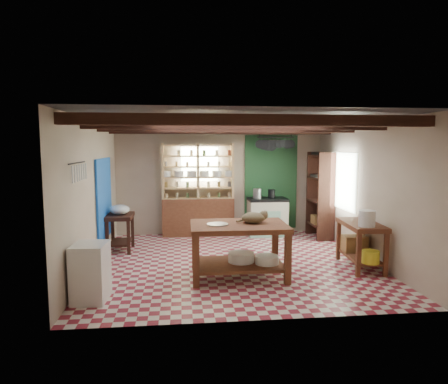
{
  "coord_description": "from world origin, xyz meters",
  "views": [
    {
      "loc": [
        -0.96,
        -7.13,
        2.15
      ],
      "look_at": [
        -0.15,
        0.3,
        1.28
      ],
      "focal_mm": 32.0,
      "sensor_mm": 36.0,
      "label": 1
    }
  ],
  "objects": [
    {
      "name": "utensil_rail",
      "position": [
        -2.44,
        -1.2,
        1.78
      ],
      "size": [
        0.06,
        0.9,
        0.28
      ],
      "primitive_type": "cube",
      "color": "black",
      "rests_on": "wall_left"
    },
    {
      "name": "blue_wall_patch",
      "position": [
        -2.47,
        0.9,
        1.1
      ],
      "size": [
        0.04,
        1.4,
        1.6
      ],
      "primitive_type": "cube",
      "color": "blue",
      "rests_on": "wall_left"
    },
    {
      "name": "cat",
      "position": [
        0.22,
        -0.77,
        0.97
      ],
      "size": [
        0.44,
        0.36,
        0.18
      ],
      "primitive_type": "ellipsoid",
      "rotation": [
        0.0,
        0.0,
        0.16
      ],
      "color": "olive",
      "rests_on": "work_table"
    },
    {
      "name": "basin_large",
      "position": [
        0.02,
        -0.77,
        0.31
      ],
      "size": [
        0.44,
        0.44,
        0.15
      ],
      "primitive_type": "cylinder",
      "rotation": [
        0.0,
        0.0,
        -0.02
      ],
      "color": "silver",
      "rests_on": "work_table"
    },
    {
      "name": "window_right",
      "position": [
        2.48,
        1.0,
        1.4
      ],
      "size": [
        0.02,
        1.3,
        1.2
      ],
      "primitive_type": "cube",
      "color": "silver",
      "rests_on": "wall_right"
    },
    {
      "name": "work_table",
      "position": [
        -0.03,
        -0.82,
        0.44
      ],
      "size": [
        1.57,
        1.06,
        0.88
      ],
      "primitive_type": "cube",
      "rotation": [
        0.0,
        0.0,
        -0.02
      ],
      "color": "brown",
      "rests_on": "floor"
    },
    {
      "name": "floor",
      "position": [
        0.0,
        0.0,
        -0.01
      ],
      "size": [
        5.0,
        5.0,
        0.02
      ],
      "primitive_type": "cube",
      "color": "maroon",
      "rests_on": "ground"
    },
    {
      "name": "stove",
      "position": [
        1.1,
        2.15,
        0.45
      ],
      "size": [
        0.92,
        0.63,
        0.9
      ],
      "primitive_type": "cube",
      "rotation": [
        0.0,
        0.0,
        0.01
      ],
      "color": "beige",
      "rests_on": "floor"
    },
    {
      "name": "pot_rack",
      "position": [
        1.25,
        2.05,
        2.18
      ],
      "size": [
        0.86,
        0.12,
        0.36
      ],
      "primitive_type": "cube",
      "color": "black",
      "rests_on": "ceiling"
    },
    {
      "name": "kettle_left",
      "position": [
        0.85,
        2.15,
        1.01
      ],
      "size": [
        0.2,
        0.2,
        0.23
      ],
      "primitive_type": "cylinder",
      "rotation": [
        0.0,
        0.0,
        0.01
      ],
      "color": "#9C9CA3",
      "rests_on": "stove"
    },
    {
      "name": "wall_back",
      "position": [
        0.0,
        2.5,
        1.3
      ],
      "size": [
        5.0,
        0.04,
        2.6
      ],
      "primitive_type": "cube",
      "color": "#BFB09A",
      "rests_on": "floor"
    },
    {
      "name": "ceiling_beams",
      "position": [
        0.0,
        0.0,
        2.48
      ],
      "size": [
        5.0,
        3.8,
        0.15
      ],
      "primitive_type": "cube",
      "color": "#381C13",
      "rests_on": "ceiling"
    },
    {
      "name": "wall_left",
      "position": [
        -2.5,
        0.0,
        1.3
      ],
      "size": [
        0.04,
        5.0,
        2.6
      ],
      "primitive_type": "cube",
      "color": "#BFB09A",
      "rests_on": "floor"
    },
    {
      "name": "basin_small",
      "position": [
        0.42,
        -0.93,
        0.3
      ],
      "size": [
        0.39,
        0.39,
        0.13
      ],
      "primitive_type": "cylinder",
      "rotation": [
        0.0,
        0.0,
        -0.02
      ],
      "color": "silver",
      "rests_on": "work_table"
    },
    {
      "name": "yellow_tub",
      "position": [
        2.15,
        -1.02,
        0.32
      ],
      "size": [
        0.3,
        0.3,
        0.21
      ],
      "primitive_type": "cylinder",
      "rotation": [
        0.0,
        0.0,
        -0.07
      ],
      "color": "gold",
      "rests_on": "right_counter"
    },
    {
      "name": "wicker_basket",
      "position": [
        2.2,
        -0.27,
        0.36
      ],
      "size": [
        0.43,
        0.36,
        0.29
      ],
      "primitive_type": "cube",
      "rotation": [
        0.0,
        0.0,
        -0.07
      ],
      "color": "olive",
      "rests_on": "right_counter"
    },
    {
      "name": "right_counter",
      "position": [
        2.18,
        -0.57,
        0.4
      ],
      "size": [
        0.65,
        1.17,
        0.81
      ],
      "primitive_type": "cube",
      "rotation": [
        0.0,
        0.0,
        -0.07
      ],
      "color": "brown",
      "rests_on": "floor"
    },
    {
      "name": "window_back",
      "position": [
        -0.5,
        2.48,
        1.7
      ],
      "size": [
        0.9,
        0.02,
        0.8
      ],
      "primitive_type": "cube",
      "color": "silver",
      "rests_on": "wall_back"
    },
    {
      "name": "kettle_right",
      "position": [
        1.2,
        2.15,
        1.0
      ],
      "size": [
        0.17,
        0.17,
        0.2
      ],
      "primitive_type": "cylinder",
      "rotation": [
        0.0,
        0.0,
        0.01
      ],
      "color": "black",
      "rests_on": "stove"
    },
    {
      "name": "prep_table",
      "position": [
        -2.2,
        1.05,
        0.38
      ],
      "size": [
        0.52,
        0.75,
        0.76
      ],
      "primitive_type": "cube",
      "rotation": [
        0.0,
        0.0,
        -0.0
      ],
      "color": "#381C13",
      "rests_on": "floor"
    },
    {
      "name": "wall_front",
      "position": [
        0.0,
        -2.5,
        1.3
      ],
      "size": [
        5.0,
        0.04,
        2.6
      ],
      "primitive_type": "cube",
      "color": "#BFB09A",
      "rests_on": "floor"
    },
    {
      "name": "shelving_unit",
      "position": [
        -0.55,
        2.31,
        1.1
      ],
      "size": [
        1.7,
        0.34,
        2.2
      ],
      "primitive_type": "cube",
      "color": "#D6B27B",
      "rests_on": "floor"
    },
    {
      "name": "wall_right",
      "position": [
        2.5,
        0.0,
        1.3
      ],
      "size": [
        0.04,
        5.0,
        2.6
      ],
      "primitive_type": "cube",
      "color": "#BFB09A",
      "rests_on": "floor"
    },
    {
      "name": "steel_tray",
      "position": [
        -0.38,
        -0.87,
        0.89
      ],
      "size": [
        0.35,
        0.35,
        0.02
      ],
      "primitive_type": "cylinder",
      "rotation": [
        0.0,
        0.0,
        -0.02
      ],
      "color": "#9C9CA3",
      "rests_on": "work_table"
    },
    {
      "name": "white_cabinet",
      "position": [
        -2.22,
        -1.61,
        0.4
      ],
      "size": [
        0.48,
        0.57,
        0.8
      ],
      "primitive_type": "cube",
      "rotation": [
        0.0,
        0.0,
        -0.07
      ],
      "color": "silver",
      "rests_on": "floor"
    },
    {
      "name": "enamel_bowl",
      "position": [
        -2.2,
        1.05,
        0.86
      ],
      "size": [
        0.4,
        0.4,
        0.2
      ],
      "primitive_type": "ellipsoid",
      "rotation": [
        0.0,
        0.0,
        -0.0
      ],
      "color": "silver",
      "rests_on": "prep_table"
    },
    {
      "name": "green_wall_patch",
      "position": [
        1.25,
        2.47,
        1.25
      ],
      "size": [
        1.3,
        0.04,
        2.3
      ],
      "primitive_type": "cube",
      "color": "#1C4625",
      "rests_on": "wall_back"
    },
    {
      "name": "ceiling",
      "position": [
        0.0,
        0.0,
        2.6
      ],
      "size": [
        5.0,
        5.0,
        0.02
      ],
      "primitive_type": "cube",
      "color": "#45454A",
      "rests_on": "wall_back"
    },
    {
      "name": "white_bucket",
      "position": [
        2.1,
        -0.92,
        0.94
      ],
      "size": [
        0.29,
        0.29,
        0.27
      ],
      "primitive_type": "cylinder",
      "rotation": [
        0.0,
        0.0,
        -0.07
      ],
      "color": "silver",
      "rests_on": "right_counter"
    },
    {
      "name": "tall_rack",
      "position": [
        2.28,
        1.8,
        1.0
      ],
      "size": [
        0.4,
        0.86,
        2.0
      ],
      "primitive_type": "cube",
      "color": "#381C13",
      "rests_on": "floor"
    }
  ]
}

